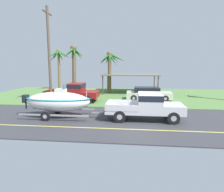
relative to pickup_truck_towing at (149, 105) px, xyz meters
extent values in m
cube|color=#38383D|center=(-0.87, -0.45, -1.06)|extent=(36.00, 8.00, 0.06)
cube|color=#567F42|center=(-0.87, 10.55, -1.03)|extent=(36.00, 14.00, 0.11)
cube|color=#DBCC4C|center=(-0.87, -2.25, -1.02)|extent=(34.20, 0.12, 0.01)
cube|color=silver|center=(-0.33, 0.00, -0.40)|extent=(5.22, 2.07, 0.22)
cube|color=silver|center=(1.55, 0.00, -0.10)|extent=(1.46, 2.07, 0.38)
cube|color=silver|center=(0.03, 0.00, 0.26)|extent=(1.56, 2.07, 1.10)
cube|color=black|center=(0.03, 0.00, 0.58)|extent=(1.58, 2.09, 0.38)
cube|color=gray|center=(-1.84, 0.00, -0.27)|extent=(2.19, 2.07, 0.04)
cube|color=silver|center=(-1.84, 1.00, -0.06)|extent=(2.19, 0.08, 0.45)
cube|color=silver|center=(-1.84, -1.00, -0.06)|extent=(2.19, 0.08, 0.45)
cube|color=silver|center=(-2.90, 0.00, -0.06)|extent=(0.08, 2.07, 0.45)
cube|color=#333338|center=(-3.00, 0.00, -0.46)|extent=(0.12, 1.87, 0.16)
sphere|color=#B2B2B7|center=(-3.12, 0.00, -0.41)|extent=(0.10, 0.10, 0.10)
cylinder|color=black|center=(1.47, 0.92, -0.63)|extent=(0.80, 0.28, 0.80)
cylinder|color=#9E9EA3|center=(1.47, 0.92, -0.63)|extent=(0.36, 0.29, 0.36)
cylinder|color=black|center=(1.47, -0.92, -0.63)|extent=(0.80, 0.28, 0.80)
cylinder|color=#9E9EA3|center=(1.47, -0.92, -0.63)|extent=(0.36, 0.29, 0.36)
cylinder|color=black|center=(-1.95, 0.92, -0.63)|extent=(0.80, 0.28, 0.80)
cylinder|color=#9E9EA3|center=(-1.95, 0.92, -0.63)|extent=(0.36, 0.29, 0.36)
cylinder|color=black|center=(-1.95, -0.92, -0.63)|extent=(0.80, 0.28, 0.80)
cylinder|color=#9E9EA3|center=(-1.95, -0.92, -0.63)|extent=(0.36, 0.29, 0.36)
cube|color=gray|center=(-3.57, 0.00, -0.65)|extent=(0.90, 0.10, 0.08)
cube|color=gray|center=(-6.47, 1.02, -0.65)|extent=(4.91, 0.12, 0.10)
cube|color=gray|center=(-6.47, -1.02, -0.65)|extent=(4.91, 0.12, 0.10)
cylinder|color=black|center=(-6.96, 1.08, -0.71)|extent=(0.64, 0.22, 0.64)
cylinder|color=#9E9EA3|center=(-6.96, 1.08, -0.71)|extent=(0.29, 0.23, 0.29)
cylinder|color=black|center=(-6.96, -1.08, -0.71)|extent=(0.64, 0.22, 0.64)
cylinder|color=#9E9EA3|center=(-6.96, -1.08, -0.71)|extent=(0.29, 0.23, 0.29)
ellipsoid|color=white|center=(-6.47, 0.00, 0.10)|extent=(4.67, 2.00, 1.40)
ellipsoid|color=teal|center=(-6.47, 0.00, 0.35)|extent=(4.77, 2.04, 0.12)
cube|color=silver|center=(-6.24, 0.00, 0.71)|extent=(0.70, 0.60, 0.65)
cube|color=slate|center=(-5.94, 0.00, 1.19)|extent=(0.06, 0.56, 0.36)
cube|color=black|center=(-8.93, 0.00, 0.28)|extent=(0.36, 0.44, 0.56)
cylinder|color=#4C4C51|center=(-8.93, 0.00, -0.11)|extent=(0.12, 0.12, 0.77)
cylinder|color=silver|center=(-4.37, 0.00, 0.64)|extent=(0.04, 0.04, 0.50)
cube|color=maroon|center=(-7.25, 5.79, -0.40)|extent=(5.26, 2.10, 0.22)
cube|color=maroon|center=(-5.35, 5.79, -0.10)|extent=(1.47, 2.10, 0.38)
cube|color=maroon|center=(-6.88, 5.79, 0.30)|extent=(1.58, 2.10, 1.17)
cube|color=black|center=(-6.88, 5.79, 0.65)|extent=(1.60, 2.12, 0.38)
cube|color=#621111|center=(-8.77, 5.79, -0.27)|extent=(2.21, 2.10, 0.04)
cube|color=maroon|center=(-8.77, 6.80, -0.06)|extent=(2.21, 0.08, 0.45)
cube|color=maroon|center=(-8.77, 4.78, -0.06)|extent=(2.21, 0.08, 0.45)
cube|color=maroon|center=(-9.84, 5.79, -0.06)|extent=(0.08, 2.10, 0.45)
cube|color=#333338|center=(-9.94, 5.79, -0.46)|extent=(0.12, 1.89, 0.16)
sphere|color=#B2B2B7|center=(-10.06, 5.79, -0.41)|extent=(0.10, 0.10, 0.10)
cylinder|color=black|center=(-5.43, 6.73, -0.63)|extent=(0.80, 0.28, 0.80)
cylinder|color=#9E9EA3|center=(-5.43, 6.73, -0.63)|extent=(0.36, 0.29, 0.36)
cylinder|color=black|center=(-5.43, 4.85, -0.63)|extent=(0.80, 0.28, 0.80)
cylinder|color=#9E9EA3|center=(-5.43, 4.85, -0.63)|extent=(0.36, 0.29, 0.36)
cylinder|color=black|center=(-8.88, 6.73, -0.63)|extent=(0.80, 0.28, 0.80)
cylinder|color=#9E9EA3|center=(-8.88, 6.73, -0.63)|extent=(0.36, 0.29, 0.36)
cylinder|color=black|center=(-8.88, 4.85, -0.63)|extent=(0.80, 0.28, 0.80)
cylinder|color=#9E9EA3|center=(-8.88, 4.85, -0.63)|extent=(0.36, 0.29, 0.36)
cube|color=beige|center=(0.53, 7.74, -0.50)|extent=(4.70, 1.90, 0.70)
cube|color=black|center=(0.29, 7.74, 0.10)|extent=(2.63, 1.75, 0.50)
cylinder|color=black|center=(2.12, 8.61, -0.70)|extent=(0.66, 0.22, 0.66)
cylinder|color=#9E9EA3|center=(2.12, 8.61, -0.70)|extent=(0.30, 0.23, 0.30)
cylinder|color=black|center=(2.12, 6.88, -0.70)|extent=(0.66, 0.22, 0.66)
cylinder|color=#9E9EA3|center=(2.12, 6.88, -0.70)|extent=(0.30, 0.23, 0.30)
cylinder|color=black|center=(-1.07, 8.61, -0.70)|extent=(0.66, 0.22, 0.66)
cylinder|color=#9E9EA3|center=(-1.07, 8.61, -0.70)|extent=(0.30, 0.23, 0.30)
cylinder|color=black|center=(-1.07, 6.88, -0.70)|extent=(0.66, 0.22, 0.66)
cylinder|color=#9E9EA3|center=(-1.07, 6.88, -0.70)|extent=(0.30, 0.23, 0.30)
cylinder|color=#4C4238|center=(1.79, 15.35, 0.16)|extent=(0.14, 0.14, 2.37)
cylinder|color=#4C4238|center=(1.79, 10.71, 0.16)|extent=(0.14, 0.14, 2.37)
cylinder|color=#4C4238|center=(-4.91, 15.35, 0.16)|extent=(0.14, 0.14, 2.37)
cylinder|color=#4C4238|center=(-4.91, 10.71, 0.16)|extent=(0.14, 0.14, 2.37)
cube|color=#6B665B|center=(-1.56, 13.03, 1.42)|extent=(7.20, 5.14, 0.14)
cylinder|color=brown|center=(-11.81, 14.31, 1.79)|extent=(0.38, 0.70, 5.66)
cone|color=#2D6B2D|center=(-11.19, 14.22, 4.14)|extent=(1.47, 0.52, 1.20)
cone|color=#2D6B2D|center=(-11.07, 14.88, 4.07)|extent=(1.78, 1.48, 1.36)
cone|color=#2D6B2D|center=(-11.76, 15.04, 3.94)|extent=(0.51, 1.76, 1.65)
cone|color=#2D6B2D|center=(-12.13, 14.95, 4.23)|extent=(1.02, 1.56, 1.06)
cone|color=#2D6B2D|center=(-12.22, 14.42, 4.06)|extent=(1.28, 0.73, 1.38)
cone|color=#2D6B2D|center=(-12.40, 14.08, 3.84)|extent=(1.52, 0.82, 1.75)
cone|color=#2D6B2D|center=(-12.36, 13.60, 4.11)|extent=(1.54, 1.82, 1.37)
cone|color=#2D6B2D|center=(-11.77, 13.58, 4.13)|extent=(0.36, 1.63, 1.21)
cone|color=#2D6B2D|center=(-11.41, 14.02, 4.06)|extent=(1.21, 1.02, 1.34)
sphere|color=brown|center=(-11.81, 14.31, 4.62)|extent=(0.62, 0.62, 0.62)
cylinder|color=brown|center=(-7.74, 8.25, 1.75)|extent=(0.44, 0.82, 5.57)
cone|color=#2D6B2D|center=(-7.22, 8.35, 4.02)|extent=(1.37, 0.61, 1.27)
cone|color=#2D6B2D|center=(-7.41, 8.82, 3.92)|extent=(1.06, 1.49, 1.46)
cone|color=#2D6B2D|center=(-8.01, 8.69, 3.95)|extent=(0.93, 1.25, 1.35)
cone|color=#2D6B2D|center=(-8.25, 8.17, 4.01)|extent=(1.37, 0.61, 1.30)
cone|color=#2D6B2D|center=(-7.97, 7.69, 4.16)|extent=(0.87, 1.44, 1.05)
cone|color=#2D6B2D|center=(-7.45, 7.77, 3.79)|extent=(0.95, 1.29, 1.63)
sphere|color=brown|center=(-7.74, 8.25, 4.52)|extent=(0.70, 0.70, 0.70)
cylinder|color=brown|center=(-4.22, 11.94, 1.51)|extent=(0.43, 0.57, 5.08)
cone|color=#286028|center=(-3.23, 11.90, 3.57)|extent=(2.18, 0.50, 1.32)
cone|color=#286028|center=(-3.65, 12.59, 3.46)|extent=(1.46, 1.63, 1.40)
cone|color=#286028|center=(-4.18, 12.50, 3.52)|extent=(0.49, 1.41, 1.33)
cone|color=#286028|center=(-4.58, 12.69, 3.37)|extent=(1.15, 1.88, 1.63)
cone|color=#286028|center=(-4.84, 12.30, 3.47)|extent=(1.60, 1.13, 1.41)
cone|color=#286028|center=(-4.79, 11.69, 3.39)|extent=(1.56, 0.97, 1.58)
cone|color=#286028|center=(-4.76, 11.19, 3.46)|extent=(1.44, 1.83, 1.43)
cone|color=#286028|center=(-4.10, 11.31, 3.42)|extent=(0.72, 1.63, 1.55)
cone|color=#286028|center=(-3.72, 11.63, 3.29)|extent=(1.46, 1.09, 1.74)
sphere|color=brown|center=(-4.22, 11.94, 4.04)|extent=(0.68, 0.68, 0.68)
cylinder|color=brown|center=(-8.87, 4.38, 3.44)|extent=(0.24, 0.24, 8.92)
cube|color=brown|center=(-8.87, 4.38, 7.30)|extent=(0.10, 1.80, 0.12)
camera|label=1|loc=(-1.03, -13.66, 2.77)|focal=32.18mm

